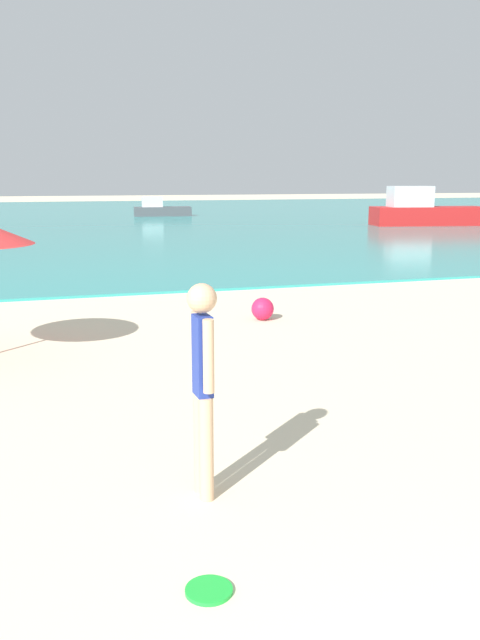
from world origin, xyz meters
name	(u,v)px	position (x,y,z in m)	size (l,w,h in m)	color
water	(71,217)	(0.00, 43.90, 0.03)	(160.00, 60.00, 0.06)	teal
person_standing	(203,378)	(-0.87, 4.54, 0.98)	(0.23, 0.40, 1.72)	#DDAD84
frisbee	(209,590)	(-1.15, 3.30, 0.01)	(0.29, 0.29, 0.03)	green
boat_near	(425,212)	(17.61, 30.66, 0.76)	(6.23, 3.02, 2.03)	red
boat_far	(160,209)	(5.72, 43.21, 0.50)	(3.82, 1.57, 1.26)	#4C4C51
beach_ball	(263,309)	(1.73, 10.71, 0.20)	(0.40, 0.40, 0.40)	#E51E4C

